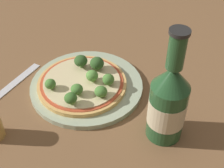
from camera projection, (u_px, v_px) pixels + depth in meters
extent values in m
plane|color=brown|center=(90.00, 82.00, 0.73)|extent=(3.00, 3.00, 0.00)
cylinder|color=#A3B293|center=(86.00, 86.00, 0.71)|extent=(0.25, 0.25, 0.01)
cylinder|color=tan|center=(82.00, 84.00, 0.70)|extent=(0.20, 0.20, 0.01)
cylinder|color=#B74728|center=(82.00, 82.00, 0.69)|extent=(0.19, 0.19, 0.00)
cylinder|color=beige|center=(82.00, 81.00, 0.69)|extent=(0.17, 0.17, 0.00)
cylinder|color=#7A9E5B|center=(97.00, 68.00, 0.72)|extent=(0.01, 0.01, 0.01)
ellipsoid|color=#2D5123|center=(97.00, 63.00, 0.71)|extent=(0.03, 0.03, 0.03)
cylinder|color=#7A9E5B|center=(69.00, 102.00, 0.64)|extent=(0.01, 0.01, 0.01)
ellipsoid|color=#386628|center=(69.00, 98.00, 0.63)|extent=(0.03, 0.03, 0.02)
cylinder|color=#7A9E5B|center=(81.00, 65.00, 0.72)|extent=(0.01, 0.01, 0.01)
ellipsoid|color=#2D5123|center=(81.00, 61.00, 0.72)|extent=(0.03, 0.03, 0.03)
cylinder|color=#7A9E5B|center=(51.00, 87.00, 0.67)|extent=(0.01, 0.01, 0.01)
ellipsoid|color=#477A33|center=(50.00, 84.00, 0.67)|extent=(0.02, 0.02, 0.02)
cylinder|color=#7A9E5B|center=(92.00, 79.00, 0.69)|extent=(0.01, 0.01, 0.01)
ellipsoid|color=#568E3D|center=(92.00, 76.00, 0.68)|extent=(0.03, 0.03, 0.03)
cylinder|color=#7A9E5B|center=(108.00, 83.00, 0.68)|extent=(0.01, 0.01, 0.01)
ellipsoid|color=#477A33|center=(108.00, 79.00, 0.67)|extent=(0.03, 0.03, 0.02)
cylinder|color=#7A9E5B|center=(76.00, 92.00, 0.66)|extent=(0.01, 0.01, 0.01)
ellipsoid|color=#477A33|center=(76.00, 89.00, 0.65)|extent=(0.03, 0.03, 0.02)
cylinder|color=#7A9E5B|center=(101.00, 95.00, 0.65)|extent=(0.01, 0.01, 0.01)
ellipsoid|color=#477A33|center=(101.00, 92.00, 0.65)|extent=(0.03, 0.03, 0.02)
cylinder|color=#234C28|center=(167.00, 111.00, 0.57)|extent=(0.07, 0.07, 0.12)
cylinder|color=#C6B793|center=(167.00, 110.00, 0.57)|extent=(0.07, 0.07, 0.05)
cone|color=#234C28|center=(172.00, 77.00, 0.52)|extent=(0.07, 0.07, 0.04)
cylinder|color=#234C28|center=(177.00, 51.00, 0.49)|extent=(0.03, 0.03, 0.06)
cylinder|color=black|center=(180.00, 32.00, 0.46)|extent=(0.03, 0.03, 0.01)
cube|color=silver|center=(11.00, 86.00, 0.72)|extent=(0.06, 0.18, 0.00)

